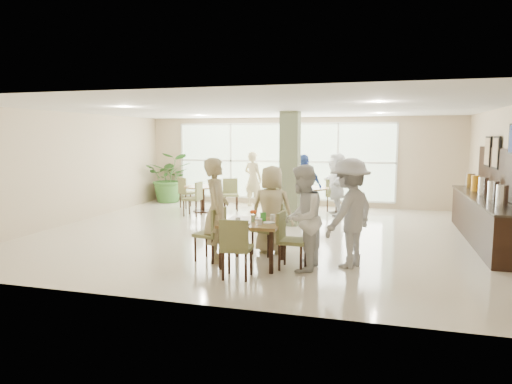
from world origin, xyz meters
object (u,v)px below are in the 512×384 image
(round_table_right, at_px, (308,193))
(buffet_counter, at_px, (485,215))
(teen_right, at_px, (302,218))
(adult_b, at_px, (337,184))
(potted_plant, at_px, (170,177))
(teen_far, at_px, (272,210))
(round_table_left, at_px, (203,192))
(main_table, at_px, (253,227))
(adult_standing, at_px, (253,179))
(teen_standing, at_px, (350,213))
(teen_left, at_px, (217,210))
(adult_a, at_px, (303,187))

(round_table_right, xyz_separation_m, buffet_counter, (4.13, -2.49, -0.03))
(round_table_right, relative_size, teen_right, 0.67)
(buffet_counter, xyz_separation_m, adult_b, (-3.32, 2.52, 0.32))
(potted_plant, height_order, teen_far, same)
(round_table_left, bearing_deg, teen_right, -53.06)
(teen_far, bearing_deg, main_table, 85.34)
(adult_b, xyz_separation_m, adult_standing, (-2.69, 0.81, -0.00))
(buffet_counter, relative_size, teen_right, 2.69)
(round_table_left, bearing_deg, teen_far, -53.32)
(adult_b, height_order, adult_standing, adult_b)
(teen_standing, bearing_deg, round_table_left, -107.99)
(main_table, relative_size, round_table_right, 0.87)
(teen_left, xyz_separation_m, adult_standing, (-1.13, 6.26, -0.05))
(buffet_counter, height_order, teen_far, buffet_counter)
(teen_standing, relative_size, adult_b, 1.06)
(round_table_left, distance_m, teen_right, 6.38)
(round_table_left, height_order, teen_standing, teen_standing)
(main_table, relative_size, teen_far, 0.61)
(potted_plant, xyz_separation_m, adult_standing, (2.96, -0.20, 0.04))
(teen_standing, height_order, adult_a, teen_standing)
(round_table_right, xyz_separation_m, adult_a, (0.01, -0.84, 0.28))
(potted_plant, xyz_separation_m, adult_b, (5.65, -1.01, 0.04))
(round_table_left, bearing_deg, adult_b, 7.50)
(round_table_left, height_order, teen_right, teen_right)
(main_table, relative_size, potted_plant, 0.61)
(potted_plant, bearing_deg, round_table_right, -12.21)
(round_table_right, bearing_deg, main_table, -90.65)
(round_table_right, bearing_deg, potted_plant, 167.79)
(teen_far, distance_m, teen_standing, 1.57)
(potted_plant, relative_size, adult_a, 0.96)
(buffet_counter, relative_size, teen_far, 2.83)
(round_table_right, distance_m, buffet_counter, 4.82)
(teen_right, relative_size, adult_b, 1.00)
(main_table, height_order, adult_a, adult_a)
(buffet_counter, distance_m, teen_left, 5.70)
(potted_plant, distance_m, adult_standing, 2.97)
(round_table_left, height_order, potted_plant, potted_plant)
(adult_a, bearing_deg, teen_standing, -57.65)
(potted_plant, xyz_separation_m, teen_left, (4.09, -6.46, 0.08))
(buffet_counter, xyz_separation_m, adult_a, (-4.12, 1.64, 0.31))
(round_table_right, distance_m, adult_b, 0.86)
(teen_left, distance_m, adult_a, 4.63)
(main_table, relative_size, round_table_left, 0.92)
(teen_far, bearing_deg, buffet_counter, -149.37)
(main_table, bearing_deg, round_table_right, 89.35)
(adult_standing, bearing_deg, teen_standing, 140.37)
(teen_standing, bearing_deg, teen_far, -82.23)
(round_table_right, xyz_separation_m, adult_b, (0.81, 0.04, 0.28))
(adult_b, bearing_deg, teen_left, -32.36)
(main_table, height_order, teen_right, teen_right)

